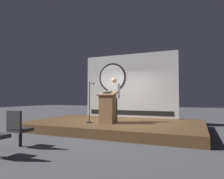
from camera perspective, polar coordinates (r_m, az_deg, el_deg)
ground_plane at (r=7.85m, az=0.67°, el=-11.16°), size 40.00×40.00×0.00m
stage_platform at (r=7.82m, az=0.67°, el=-10.08°), size 6.40×4.00×0.30m
banner_display at (r=9.52m, az=4.71°, el=1.13°), size 4.43×0.12×2.95m
podium at (r=7.24m, az=-1.25°, el=-5.09°), size 0.64×0.49×1.15m
speaker_person at (r=7.65m, az=0.56°, el=-2.75°), size 0.40×0.26×1.66m
microphone_stand at (r=7.44m, az=-6.23°, el=-5.31°), size 0.24×0.47×1.49m
audience_chair_left at (r=5.50m, az=-25.00°, el=-9.51°), size 0.44×0.45×0.89m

